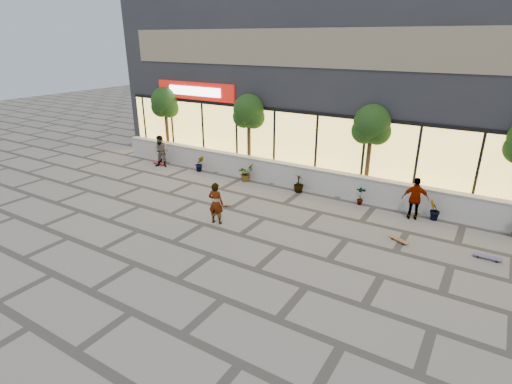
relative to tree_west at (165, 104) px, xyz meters
The scene contains 19 objects.
ground 12.21m from the tree_west, 40.55° to the right, with size 80.00×80.00×0.00m, color gray.
planter_wall 9.36m from the tree_west, ahead, with size 22.00×0.42×1.04m.
retail_building 10.27m from the tree_west, 28.00° to the left, with size 24.00×9.17×8.50m.
shrub_a 2.91m from the tree_west, 68.20° to the right, with size 0.43×0.29×0.81m, color #143310.
shrub_b 4.37m from the tree_west, 20.75° to the right, with size 0.45×0.36×0.81m, color #143310.
shrub_c 6.74m from the tree_west, 11.58° to the right, with size 0.73×0.63×0.81m, color #143310.
shrub_d 9.35m from the tree_west, ahead, with size 0.45×0.45×0.81m, color #143310.
shrub_e 12.05m from the tree_west, ahead, with size 0.43×0.29×0.81m, color #143310.
shrub_f 14.78m from the tree_west, ahead, with size 0.45×0.36×0.81m, color #143310.
tree_west is the anchor object (origin of this frame).
tree_midwest 5.50m from the tree_west, ahead, with size 1.60×1.50×3.92m.
tree_mideast 11.50m from the tree_west, ahead, with size 1.60×1.50×3.92m.
skater_center 9.85m from the tree_west, 36.55° to the right, with size 0.58×0.38×1.58m, color white.
skater_left 2.96m from the tree_west, 56.64° to the right, with size 0.82×0.64×1.68m, color #91765D.
skater_right_near 14.08m from the tree_west, ahead, with size 0.96×0.40×1.64m, color silver.
skateboard_center 8.67m from the tree_west, 32.07° to the right, with size 0.73×0.45×0.09m.
skateboard_left 3.34m from the tree_west, 65.46° to the right, with size 0.84×0.26×0.10m.
skateboard_right_near 14.59m from the tree_west, 14.87° to the right, with size 0.74×0.49×0.09m.
skateboard_right_far 17.04m from the tree_west, 11.74° to the right, with size 0.82×0.22×0.10m.
Camera 1 is at (6.97, -8.65, 6.42)m, focal length 28.00 mm.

